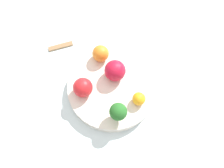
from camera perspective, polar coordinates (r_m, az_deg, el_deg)
ground_plane at (r=0.68m, az=0.00°, el=-2.17°), size 6.00×6.00×0.00m
table_surface at (r=0.67m, az=0.00°, el=-1.85°), size 1.20×1.20×0.02m
bowl at (r=0.64m, az=0.00°, el=-0.96°), size 0.26×0.26×0.03m
broccoli at (r=0.56m, az=1.64°, el=-7.31°), size 0.05×0.05×0.06m
apple_red at (r=0.61m, az=0.76°, el=3.51°), size 0.06×0.06×0.06m
apple_green at (r=0.60m, az=-7.63°, el=-0.91°), size 0.05×0.05×0.05m
orange_front at (r=0.60m, az=7.04°, el=-3.86°), size 0.04×0.04×0.04m
orange_back at (r=0.65m, az=-3.00°, el=7.97°), size 0.05×0.05×0.05m
spoon at (r=0.75m, az=-13.25°, el=9.59°), size 0.06×0.08×0.01m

